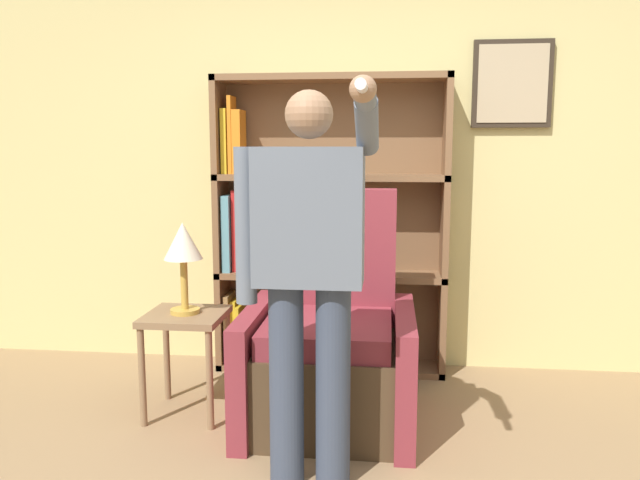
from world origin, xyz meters
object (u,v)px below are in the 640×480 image
at_px(bookcase, 314,228).
at_px(person_standing, 308,265).
at_px(armchair, 330,350).
at_px(table_lamp, 183,247).
at_px(side_table, 186,332).

xyz_separation_m(bookcase, person_standing, (0.15, -1.46, 0.03)).
distance_m(armchair, person_standing, 0.90).
xyz_separation_m(bookcase, table_lamp, (-0.61, -0.82, -0.01)).
relative_size(person_standing, side_table, 2.96).
distance_m(bookcase, side_table, 1.12).
height_order(person_standing, table_lamp, person_standing).
bearing_deg(bookcase, armchair, -77.26).
relative_size(side_table, table_lamp, 1.15).
bearing_deg(bookcase, table_lamp, -126.74).
relative_size(bookcase, armchair, 1.55).
xyz_separation_m(person_standing, table_lamp, (-0.76, 0.65, -0.04)).
xyz_separation_m(person_standing, side_table, (-0.76, 0.65, -0.51)).
xyz_separation_m(armchair, side_table, (-0.79, -0.03, 0.08)).
bearing_deg(person_standing, table_lamp, 139.56).
relative_size(bookcase, side_table, 3.34).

